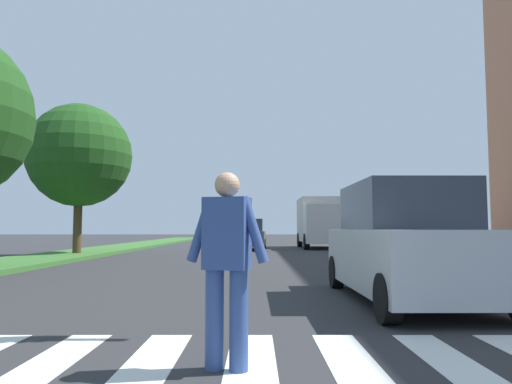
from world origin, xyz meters
The scene contains 10 objects.
ground_plane centered at (0.00, 30.00, 0.00)m, with size 140.00×140.00×0.00m, color #2D2D30.
crosswalk centered at (0.00, 8.60, 0.00)m, with size 6.75×2.20×0.01m.
median_strip centered at (-8.33, 28.00, 0.07)m, with size 2.99×64.00×0.15m, color #386B2D.
tree_far centered at (-8.10, 24.83, 4.37)m, with size 4.47×4.47×6.46m.
sidewalk_right centered at (9.29, 28.00, 0.07)m, with size 3.00×64.00×0.15m, color #9E9991.
pedestrian_performer centered at (-0.66, 8.37, 0.93)m, with size 0.74×0.33×1.69m.
suv_crossing centered at (2.11, 12.23, 0.93)m, with size 1.99×4.61×1.97m.
sedan_midblock centered at (-0.82, 31.17, 0.80)m, with size 2.05×4.63×1.72m.
sedan_distant centered at (-0.83, 43.67, 0.76)m, with size 1.92×4.63×1.64m.
truck_box_delivery centered at (3.51, 33.63, 1.63)m, with size 2.40×6.20×3.10m.
Camera 1 is at (-0.41, 4.22, 1.20)m, focal length 33.54 mm.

